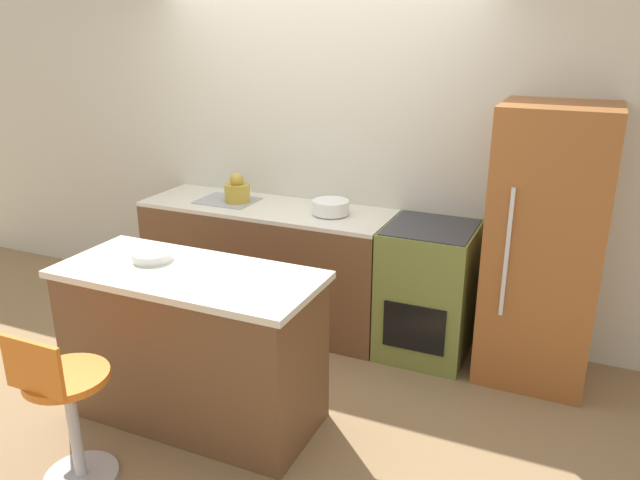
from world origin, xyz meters
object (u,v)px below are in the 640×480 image
(kettle, at_px, (237,190))
(stool_chair, at_px, (66,407))
(refrigerator, at_px, (544,248))
(mixing_bowl, at_px, (331,207))
(oven_range, at_px, (427,291))

(kettle, bearing_deg, stool_chair, -83.44)
(refrigerator, relative_size, mixing_bowl, 6.81)
(oven_range, xyz_separation_m, refrigerator, (0.73, 0.00, 0.43))
(oven_range, xyz_separation_m, kettle, (-1.52, 0.00, 0.56))
(mixing_bowl, bearing_deg, kettle, 180.00)
(kettle, bearing_deg, oven_range, -0.06)
(oven_range, height_order, kettle, kettle)
(stool_chair, distance_m, mixing_bowl, 2.20)
(stool_chair, height_order, mixing_bowl, mixing_bowl)
(oven_range, bearing_deg, kettle, 179.94)
(oven_range, height_order, stool_chair, oven_range)
(refrigerator, relative_size, kettle, 8.03)
(refrigerator, bearing_deg, kettle, -179.94)
(oven_range, bearing_deg, mixing_bowl, 179.88)
(refrigerator, relative_size, stool_chair, 2.02)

